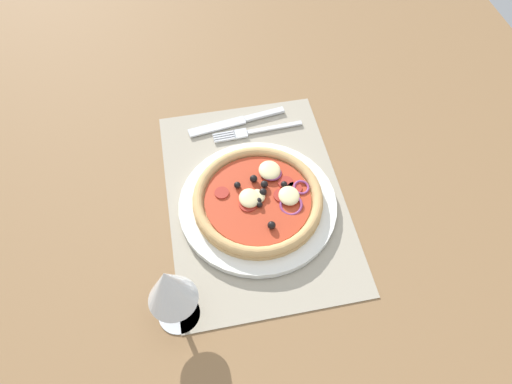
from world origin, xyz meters
The scene contains 7 objects.
ground_plane centered at (0.00, 0.00, -1.20)cm, with size 190.00×140.00×2.40cm, color olive.
placemat centered at (0.00, 0.00, 0.20)cm, with size 44.84×31.16×0.40cm, color #A39984.
plate centered at (-2.24, -0.25, 1.03)cm, with size 27.66×27.66×1.27cm, color silver.
pizza centered at (-2.16, -0.39, 2.78)cm, with size 22.55×22.55×2.66cm.
fork centered at (15.13, -2.45, 0.62)cm, with size 2.46×18.05×0.44cm.
knife centered at (18.33, 0.39, 0.65)cm, with size 4.47×20.03×0.62cm.
wine_glass centered at (-19.03, 15.55, 10.28)cm, with size 7.20×7.20×14.90cm.
Camera 1 is at (-45.62, 8.75, 69.05)cm, focal length 32.44 mm.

